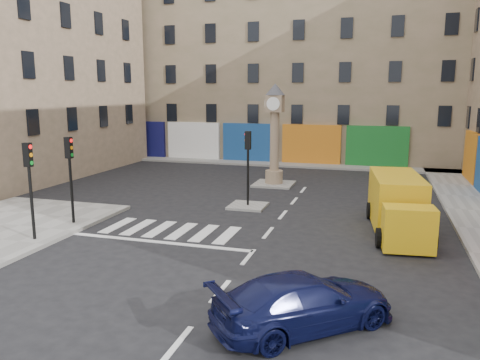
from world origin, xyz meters
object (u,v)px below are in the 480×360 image
at_px(clock_pillar, 275,128).
at_px(navy_sedan, 304,302).
at_px(traffic_light_left_near, 29,175).
at_px(traffic_light_left_far, 70,166).
at_px(yellow_van, 398,205).
at_px(traffic_light_island, 248,156).

height_order(clock_pillar, navy_sedan, clock_pillar).
bearing_deg(traffic_light_left_near, traffic_light_left_far, 90.00).
xyz_separation_m(traffic_light_left_far, navy_sedan, (10.94, -6.00, -1.95)).
bearing_deg(yellow_van, clock_pillar, 124.68).
height_order(traffic_light_left_near, navy_sedan, traffic_light_left_near).
relative_size(traffic_light_left_near, traffic_light_left_far, 1.00).
height_order(traffic_light_left_far, navy_sedan, traffic_light_left_far).
xyz_separation_m(traffic_light_island, navy_sedan, (4.64, -11.40, -1.92)).
bearing_deg(traffic_light_left_far, yellow_van, 13.70).
xyz_separation_m(clock_pillar, navy_sedan, (4.64, -17.40, -2.88)).
bearing_deg(traffic_light_left_near, traffic_light_island, 51.07).
bearing_deg(navy_sedan, clock_pillar, -26.59).
distance_m(traffic_light_left_near, clock_pillar, 15.19).
bearing_deg(traffic_light_left_near, navy_sedan, -18.23).
xyz_separation_m(traffic_light_left_near, yellow_van, (13.35, 5.65, -1.50)).
bearing_deg(traffic_light_left_near, yellow_van, 22.96).
xyz_separation_m(traffic_light_left_far, clock_pillar, (6.30, 11.40, 0.93)).
relative_size(clock_pillar, yellow_van, 0.96).
distance_m(traffic_light_island, navy_sedan, 12.46).
height_order(traffic_light_left_near, traffic_light_left_far, same).
relative_size(traffic_light_left_near, traffic_light_island, 1.00).
xyz_separation_m(traffic_light_left_far, yellow_van, (13.35, 3.25, -1.50)).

